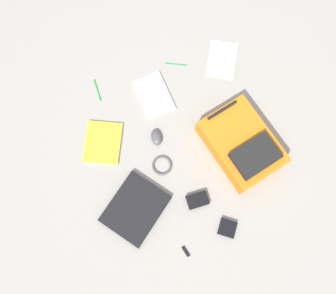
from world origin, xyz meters
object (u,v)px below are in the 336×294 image
at_px(laptop, 135,208).
at_px(pen_blue, 176,64).
at_px(usb_stick, 186,251).
at_px(computer_mouse, 156,137).
at_px(power_brick, 197,200).
at_px(pen_black, 97,90).
at_px(cable_coil, 162,165).
at_px(earbud_pouch, 227,228).
at_px(book_blue, 103,143).
at_px(backpack, 242,145).
at_px(book_red, 154,96).
at_px(book_comic, 222,60).

xyz_separation_m(laptop, pen_blue, (0.43, 0.77, -0.01)).
bearing_deg(usb_stick, computer_mouse, 89.87).
xyz_separation_m(power_brick, pen_black, (-0.39, 0.77, -0.01)).
xyz_separation_m(cable_coil, earbud_pouch, (0.25, -0.42, 0.00)).
xyz_separation_m(book_blue, cable_coil, (0.29, -0.21, -0.00)).
bearing_deg(computer_mouse, backpack, -21.88).
height_order(laptop, earbud_pouch, laptop).
bearing_deg(pen_black, usb_stick, -75.40).
xyz_separation_m(backpack, book_blue, (-0.74, 0.22, -0.06)).
height_order(cable_coil, earbud_pouch, earbud_pouch).
bearing_deg(book_blue, power_brick, -46.17).
relative_size(cable_coil, earbud_pouch, 1.28).
height_order(pen_blue, usb_stick, same).
height_order(book_red, cable_coil, book_red).
xyz_separation_m(backpack, book_comic, (0.06, 0.54, -0.06)).
xyz_separation_m(backpack, laptop, (-0.65, -0.18, -0.05)).
distance_m(laptop, earbud_pouch, 0.50).
bearing_deg(book_red, earbud_pouch, -76.86).
xyz_separation_m(laptop, pen_black, (-0.06, 0.73, -0.01)).
height_order(laptop, book_red, laptop).
bearing_deg(cable_coil, backpack, -1.57).
bearing_deg(cable_coil, power_brick, -59.89).
bearing_deg(cable_coil, book_blue, 144.20).
relative_size(power_brick, pen_blue, 0.84).
bearing_deg(power_brick, book_comic, 64.14).
distance_m(book_red, pen_blue, 0.24).
relative_size(book_red, pen_blue, 2.08).
bearing_deg(power_brick, usb_stick, -118.42).
relative_size(computer_mouse, usb_stick, 1.60).
bearing_deg(pen_black, book_red, -21.33).
distance_m(backpack, power_brick, 0.39).
bearing_deg(pen_black, cable_coil, -64.41).
bearing_deg(power_brick, book_blue, 133.83).
bearing_deg(cable_coil, usb_stick, -89.17).
bearing_deg(book_comic, cable_coil, -133.71).
bearing_deg(book_blue, earbud_pouch, -49.15).
height_order(backpack, cable_coil, backpack).
height_order(book_red, book_blue, book_blue).
relative_size(cable_coil, power_brick, 0.99).
xyz_separation_m(laptop, power_brick, (0.33, -0.04, -0.00)).
xyz_separation_m(computer_mouse, pen_black, (-0.26, 0.37, -0.02)).
xyz_separation_m(book_red, book_comic, (0.45, 0.12, -0.00)).
bearing_deg(laptop, book_blue, 102.91).
bearing_deg(pen_black, backpack, -37.85).
bearing_deg(computer_mouse, book_comic, 36.22).
xyz_separation_m(computer_mouse, usb_stick, (-0.00, -0.64, -0.02)).
xyz_separation_m(book_red, cable_coil, (-0.06, -0.41, -0.00)).
height_order(book_blue, cable_coil, book_blue).
bearing_deg(computer_mouse, earbud_pouch, -67.59).
distance_m(laptop, pen_black, 0.73).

